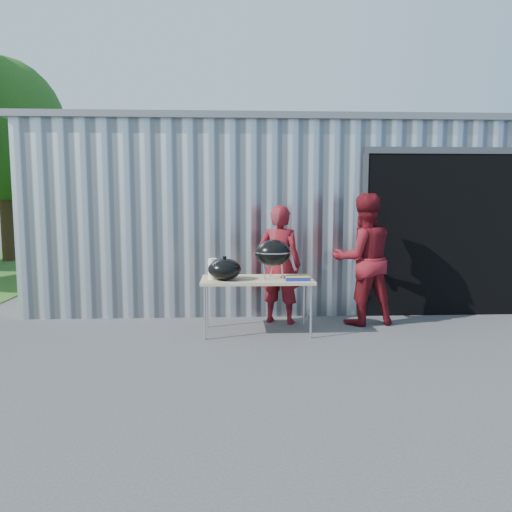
{
  "coord_description": "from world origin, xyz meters",
  "views": [
    {
      "loc": [
        0.03,
        -5.86,
        1.82
      ],
      "look_at": [
        0.36,
        0.83,
        1.05
      ],
      "focal_mm": 35.0,
      "sensor_mm": 36.0,
      "label": 1
    }
  ],
  "objects": [
    {
      "name": "kettle_grill",
      "position": [
        0.58,
        0.76,
        1.16
      ],
      "size": [
        0.49,
        0.49,
        0.95
      ],
      "color": "black",
      "rests_on": "folding_table"
    },
    {
      "name": "ground",
      "position": [
        0.0,
        0.0,
        0.0
      ],
      "size": [
        80.0,
        80.0,
        0.0
      ],
      "primitive_type": "plane",
      "color": "#424244"
    },
    {
      "name": "person_cook",
      "position": [
        0.73,
        1.33,
        0.87
      ],
      "size": [
        0.74,
        0.61,
        1.73
      ],
      "primitive_type": "imported",
      "rotation": [
        0.0,
        0.0,
        2.78
      ],
      "color": "maroon",
      "rests_on": "ground"
    },
    {
      "name": "tree_far",
      "position": [
        -6.5,
        9.0,
        3.77
      ],
      "size": [
        3.5,
        3.5,
        5.8
      ],
      "color": "#442D19",
      "rests_on": "ground"
    },
    {
      "name": "paper_towels",
      "position": [
        -0.22,
        0.74,
        0.89
      ],
      "size": [
        0.12,
        0.12,
        0.28
      ],
      "primitive_type": "cylinder",
      "color": "white",
      "rests_on": "folding_table"
    },
    {
      "name": "building",
      "position": [
        0.92,
        4.59,
        1.54
      ],
      "size": [
        8.2,
        6.2,
        3.1
      ],
      "color": "silver",
      "rests_on": "ground"
    },
    {
      "name": "foil_box",
      "position": [
        0.89,
        0.54,
        0.78
      ],
      "size": [
        0.32,
        0.05,
        0.06
      ],
      "color": "#1922A7",
      "rests_on": "folding_table"
    },
    {
      "name": "person_bystander",
      "position": [
        1.93,
        1.22,
        0.95
      ],
      "size": [
        1.02,
        0.85,
        1.9
      ],
      "primitive_type": "imported",
      "rotation": [
        0.0,
        0.0,
        3.29
      ],
      "color": "maroon",
      "rests_on": "ground"
    },
    {
      "name": "folding_table",
      "position": [
        0.37,
        0.79,
        0.71
      ],
      "size": [
        1.5,
        0.75,
        0.75
      ],
      "color": "tan",
      "rests_on": "ground"
    },
    {
      "name": "grill_lid",
      "position": [
        -0.07,
        0.69,
        0.89
      ],
      "size": [
        0.44,
        0.44,
        0.32
      ],
      "color": "black",
      "rests_on": "folding_table"
    },
    {
      "name": "white_tub",
      "position": [
        -0.18,
        0.98,
        0.8
      ],
      "size": [
        0.2,
        0.15,
        0.1
      ],
      "primitive_type": "cube",
      "color": "white",
      "rests_on": "folding_table"
    }
  ]
}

